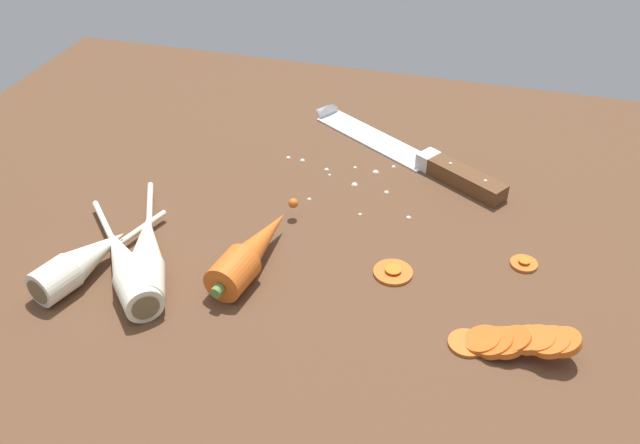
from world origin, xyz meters
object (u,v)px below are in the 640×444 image
carrot_slice_stray_near (393,271)px  carrot_slice_stack (514,341)px  carrot_slice_stray_mid (524,262)px  whole_carrot (252,251)px  chefs_knife (396,147)px  parsnip_mid_left (83,261)px  parsnip_front (147,254)px  parsnip_mid_right (126,267)px

carrot_slice_stray_near → carrot_slice_stack: bearing=-31.5°
carrot_slice_stack → carrot_slice_stray_mid: 13.62cm
whole_carrot → carrot_slice_stack: size_ratio=1.47×
chefs_knife → whole_carrot: (-10.44, -29.19, 1.45)cm
carrot_slice_stack → carrot_slice_stray_near: carrot_slice_stack is taller
carrot_slice_stray_mid → whole_carrot: bearing=-163.6°
carrot_slice_stray_near → carrot_slice_stray_mid: size_ratio=1.43×
parsnip_mid_left → carrot_slice_stack: parsnip_mid_left is taller
whole_carrot → carrot_slice_stray_near: (15.18, 3.05, -1.74)cm
carrot_slice_stack → carrot_slice_stray_mid: (0.43, 13.58, -0.95)cm
chefs_knife → parsnip_front: bearing=-123.1°
parsnip_mid_right → parsnip_front: bearing=67.1°
whole_carrot → carrot_slice_stray_mid: 30.14cm
whole_carrot → carrot_slice_stack: (28.43, -5.06, -0.79)cm
parsnip_front → parsnip_mid_left: same height
parsnip_mid_right → carrot_slice_stray_mid: 43.36cm
parsnip_mid_right → carrot_slice_stray_mid: parsnip_mid_right is taller
carrot_slice_stray_near → carrot_slice_stray_mid: (13.68, 5.47, 0.00)cm
carrot_slice_stack → carrot_slice_stray_mid: bearing=88.2°
whole_carrot → parsnip_front: size_ratio=0.83×
parsnip_mid_left → parsnip_mid_right: same height
parsnip_mid_right → carrot_slice_stray_mid: (40.82, 14.54, -1.62)cm
parsnip_front → parsnip_mid_right: 2.74cm
whole_carrot → parsnip_mid_right: whole_carrot is taller
parsnip_front → carrot_slice_stack: (39.33, -1.56, -0.67)cm
parsnip_front → parsnip_mid_right: bearing=-112.9°
chefs_knife → carrot_slice_stack: 38.70cm
whole_carrot → chefs_knife: bearing=70.3°
parsnip_front → carrot_slice_stack: 39.36cm
chefs_knife → carrot_slice_stray_mid: 27.70cm
parsnip_front → parsnip_mid_left: size_ratio=1.19×
chefs_knife → carrot_slice_stray_mid: chefs_knife is taller
chefs_knife → carrot_slice_stray_near: (4.74, -26.15, -0.29)cm
parsnip_mid_left → carrot_slice_stray_near: size_ratio=4.18×
parsnip_mid_right → carrot_slice_stray_near: (27.14, 9.07, -1.62)cm
carrot_slice_stack → chefs_knife: bearing=117.7°
whole_carrot → carrot_slice_stack: whole_carrot is taller
parsnip_mid_right → carrot_slice_stray_near: size_ratio=4.05×
carrot_slice_stack → carrot_slice_stray_mid: size_ratio=4.03×
chefs_knife → carrot_slice_stray_near: chefs_knife is taller
parsnip_mid_right → carrot_slice_stack: parsnip_mid_right is taller
parsnip_front → carrot_slice_stray_mid: 41.56cm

